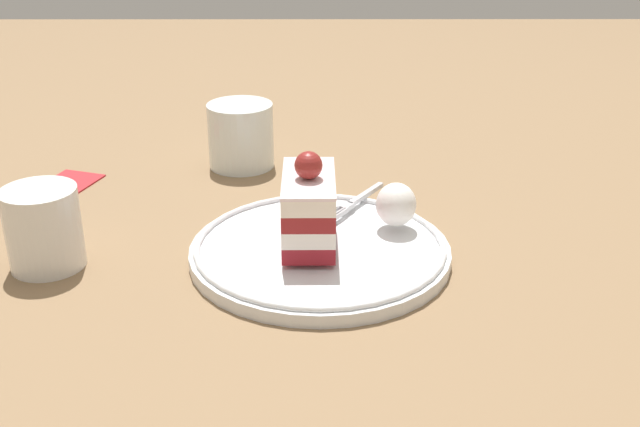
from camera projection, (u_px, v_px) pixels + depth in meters
ground_plane at (331, 250)px, 0.78m from camera, size 2.40×2.40×0.00m
dessert_plate at (320, 250)px, 0.76m from camera, size 0.25×0.25×0.02m
cake_slice at (309, 207)px, 0.74m from camera, size 0.10×0.05×0.09m
whipped_cream_dollop at (396, 204)px, 0.78m from camera, size 0.04×0.04×0.04m
fork at (353, 202)px, 0.83m from camera, size 0.10×0.07×0.00m
drink_glass_near at (44, 231)px, 0.73m from camera, size 0.07×0.07×0.08m
drink_glass_far at (241, 139)px, 0.97m from camera, size 0.08×0.08×0.08m
folded_napkin at (61, 187)px, 0.92m from camera, size 0.11×0.09×0.00m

